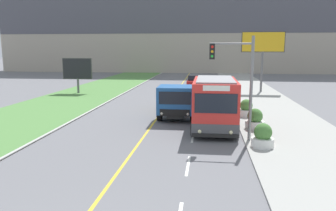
# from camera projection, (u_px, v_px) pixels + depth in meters

# --- Properties ---
(apartment_block_background) EXTENTS (80.00, 8.04, 22.38)m
(apartment_block_background) POSITION_uv_depth(u_px,v_px,m) (191.00, 18.00, 67.58)
(apartment_block_background) COLOR #A89E8E
(apartment_block_background) RESTS_ON ground_plane
(city_bus) EXTENTS (2.66, 5.38, 3.14)m
(city_bus) POSITION_uv_depth(u_px,v_px,m) (215.00, 104.00, 19.58)
(city_bus) COLOR red
(city_bus) RESTS_ON ground_plane
(dump_truck) EXTENTS (2.56, 6.74, 2.37)m
(dump_truck) POSITION_uv_depth(u_px,v_px,m) (178.00, 101.00, 23.29)
(dump_truck) COLOR black
(dump_truck) RESTS_ON ground_plane
(car_distant) EXTENTS (1.80, 4.30, 1.45)m
(car_distant) POSITION_uv_depth(u_px,v_px,m) (194.00, 81.00, 43.20)
(car_distant) COLOR maroon
(car_distant) RESTS_ON ground_plane
(traffic_light_mast) EXTENTS (2.28, 0.32, 5.54)m
(traffic_light_mast) POSITION_uv_depth(u_px,v_px,m) (239.00, 75.00, 16.97)
(traffic_light_mast) COLOR slate
(traffic_light_mast) RESTS_ON ground_plane
(billboard_large) EXTENTS (4.71, 0.24, 6.74)m
(billboard_large) POSITION_uv_depth(u_px,v_px,m) (263.00, 45.00, 36.24)
(billboard_large) COLOR #59595B
(billboard_large) RESTS_ON ground_plane
(billboard_small) EXTENTS (3.27, 0.24, 3.85)m
(billboard_small) POSITION_uv_depth(u_px,v_px,m) (77.00, 70.00, 35.88)
(billboard_small) COLOR #59595B
(billboard_small) RESTS_ON ground_plane
(planter_round_near) EXTENTS (1.10, 1.10, 1.19)m
(planter_round_near) POSITION_uv_depth(u_px,v_px,m) (263.00, 137.00, 16.18)
(planter_round_near) COLOR silver
(planter_round_near) RESTS_ON sidewalk_right
(planter_round_second) EXTENTS (1.14, 1.14, 1.25)m
(planter_round_second) POSITION_uv_depth(u_px,v_px,m) (255.00, 120.00, 19.81)
(planter_round_second) COLOR silver
(planter_round_second) RESTS_ON sidewalk_right
(planter_round_third) EXTENTS (1.11, 1.11, 1.23)m
(planter_round_third) POSITION_uv_depth(u_px,v_px,m) (246.00, 109.00, 23.47)
(planter_round_third) COLOR silver
(planter_round_third) RESTS_ON sidewalk_right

